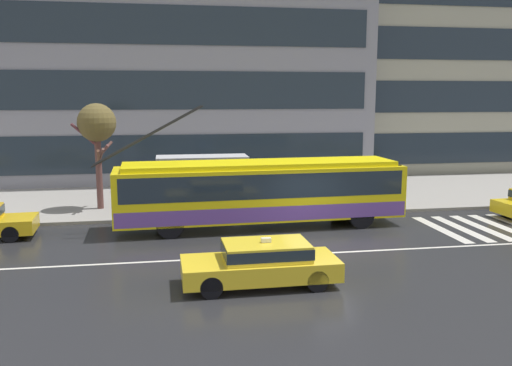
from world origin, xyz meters
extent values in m
plane|color=#252528|center=(0.00, 0.00, 0.00)|extent=(160.00, 160.00, 0.00)
cube|color=gray|center=(0.00, 9.53, 0.07)|extent=(80.00, 10.00, 0.14)
cube|color=beige|center=(5.52, 1.27, 0.00)|extent=(0.44, 4.40, 0.01)
cube|color=beige|center=(6.42, 1.27, 0.00)|extent=(0.44, 4.40, 0.01)
cube|color=beige|center=(7.32, 1.27, 0.00)|extent=(0.44, 4.40, 0.01)
cube|color=beige|center=(8.22, 1.27, 0.00)|extent=(0.44, 4.40, 0.01)
cube|color=silver|center=(0.00, -1.20, 0.00)|extent=(72.00, 0.14, 0.01)
cube|color=yellow|center=(-1.68, 2.93, 1.47)|extent=(11.87, 2.93, 2.11)
cube|color=yellow|center=(-1.68, 2.93, 2.63)|extent=(11.16, 2.65, 0.20)
cube|color=#1E2833|center=(-1.68, 2.93, 1.89)|extent=(11.40, 2.94, 0.97)
cube|color=#654193|center=(-1.68, 2.93, 0.80)|extent=(11.76, 2.95, 0.59)
cube|color=#1E2833|center=(4.16, 3.15, 1.89)|extent=(0.20, 2.20, 1.06)
cube|color=black|center=(4.01, 3.14, 2.43)|extent=(0.23, 1.90, 0.28)
cylinder|color=black|center=(-6.19, 3.12, 3.86)|extent=(4.30, 0.22, 2.33)
cylinder|color=black|center=(-6.16, 2.42, 3.86)|extent=(4.30, 0.22, 2.33)
cylinder|color=black|center=(2.28, 4.18, 0.52)|extent=(1.05, 0.34, 1.04)
cylinder|color=black|center=(2.36, 1.98, 0.52)|extent=(1.05, 0.34, 1.04)
cylinder|color=black|center=(-5.49, 3.89, 0.52)|extent=(1.05, 0.34, 1.04)
cylinder|color=black|center=(-5.41, 1.70, 0.52)|extent=(1.05, 0.34, 1.04)
cube|color=yellow|center=(-2.92, -3.95, 0.51)|extent=(4.49, 1.83, 0.55)
cube|color=yellow|center=(-2.74, -3.95, 1.02)|extent=(2.43, 1.56, 0.48)
cube|color=#1E2833|center=(-2.74, -3.95, 1.05)|extent=(2.48, 1.58, 0.31)
cube|color=silver|center=(-2.74, -3.95, 1.33)|extent=(0.28, 0.16, 0.12)
cylinder|color=black|center=(-4.38, -4.76, 0.31)|extent=(0.62, 0.21, 0.62)
cylinder|color=black|center=(-4.40, -3.17, 0.31)|extent=(0.62, 0.21, 0.62)
cylinder|color=black|center=(-1.43, -4.73, 0.31)|extent=(0.62, 0.21, 0.62)
cylinder|color=black|center=(-1.45, -3.14, 0.31)|extent=(0.62, 0.21, 0.62)
cylinder|color=black|center=(9.67, 3.13, 0.31)|extent=(0.63, 0.23, 0.62)
cylinder|color=black|center=(-11.37, 3.62, 0.31)|extent=(0.63, 0.24, 0.62)
cylinder|color=black|center=(-11.27, 2.09, 0.31)|extent=(0.63, 0.24, 0.62)
cylinder|color=gray|center=(-1.89, 5.58, 1.35)|extent=(0.08, 0.08, 2.42)
cylinder|color=gray|center=(-5.79, 5.58, 1.35)|extent=(0.08, 0.08, 2.42)
cylinder|color=gray|center=(-1.89, 6.86, 1.35)|extent=(0.08, 0.08, 2.42)
cylinder|color=gray|center=(-5.79, 6.86, 1.35)|extent=(0.08, 0.08, 2.42)
cube|color=#99ADB2|center=(-3.84, 6.86, 1.40)|extent=(3.70, 0.04, 1.94)
cube|color=#B2B2B7|center=(-3.84, 6.22, 2.60)|extent=(4.20, 1.59, 0.08)
cube|color=brown|center=(-3.84, 6.54, 0.59)|extent=(2.73, 0.36, 0.08)
cylinder|color=#182747|center=(-2.95, 6.94, 0.56)|extent=(0.14, 0.14, 0.84)
cylinder|color=#182747|center=(-2.85, 7.06, 0.56)|extent=(0.14, 0.14, 0.84)
cylinder|color=navy|center=(-2.90, 7.00, 1.29)|extent=(0.51, 0.51, 0.60)
sphere|color=tan|center=(-2.90, 7.00, 1.69)|extent=(0.22, 0.22, 0.22)
cone|color=#3154A2|center=(-2.82, 7.09, 1.98)|extent=(1.41, 1.41, 0.29)
cylinder|color=#333333|center=(-2.82, 7.09, 1.46)|extent=(0.02, 0.02, 0.76)
cylinder|color=#2F294E|center=(-4.81, 5.33, 0.54)|extent=(0.14, 0.14, 0.79)
cylinder|color=#2F294E|center=(-4.70, 5.45, 0.54)|extent=(0.14, 0.14, 0.79)
cylinder|color=navy|center=(-4.75, 5.39, 1.23)|extent=(0.51, 0.51, 0.60)
sphere|color=tan|center=(-4.75, 5.39, 1.63)|extent=(0.21, 0.21, 0.21)
cone|color=#2E5295|center=(-4.67, 5.48, 1.92)|extent=(0.94, 0.94, 0.25)
cylinder|color=#333333|center=(-4.67, 5.48, 1.42)|extent=(0.02, 0.02, 0.74)
cylinder|color=brown|center=(-8.59, 7.17, 1.86)|extent=(0.29, 0.29, 3.43)
cylinder|color=brown|center=(-8.43, 6.76, 2.66)|extent=(0.48, 0.93, 0.84)
cylinder|color=brown|center=(-8.52, 6.59, 2.66)|extent=(0.28, 1.22, 0.76)
cylinder|color=brown|center=(-8.33, 6.84, 2.86)|extent=(0.67, 0.80, 0.74)
cylinder|color=brown|center=(-8.31, 7.52, 2.89)|extent=(0.71, 0.86, 0.76)
cylinder|color=brown|center=(-9.13, 6.99, 3.61)|extent=(1.20, 0.51, 1.15)
sphere|color=brown|center=(-8.59, 7.17, 4.17)|extent=(1.77, 1.77, 1.77)
cube|color=#1E2833|center=(-5.15, 13.41, 2.02)|extent=(23.65, 0.06, 2.20)
cube|color=#1E2833|center=(-5.15, 13.41, 5.70)|extent=(23.65, 0.06, 2.20)
cube|color=#1E2833|center=(-5.15, 13.41, 9.37)|extent=(23.65, 0.06, 2.20)
camera|label=1|loc=(-5.50, -18.58, 5.41)|focal=37.78mm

